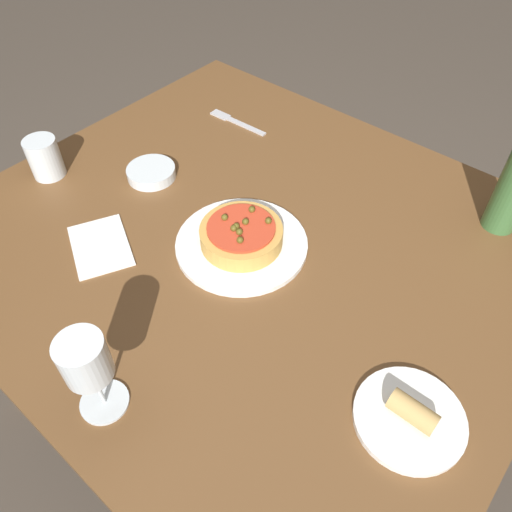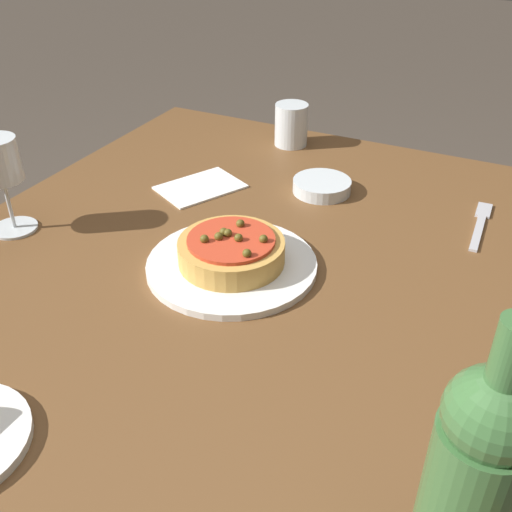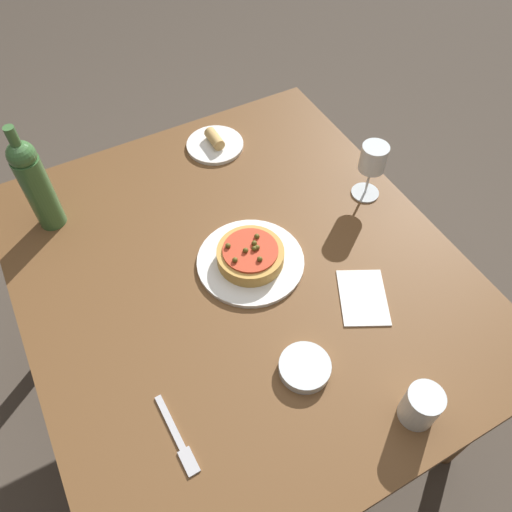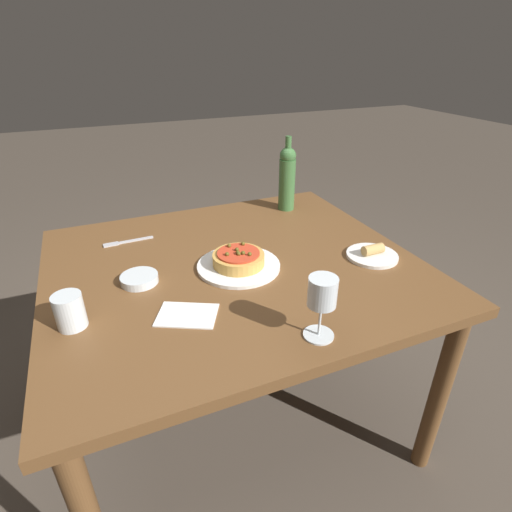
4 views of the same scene
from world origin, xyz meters
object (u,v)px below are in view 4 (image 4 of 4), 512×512
(side_bowl, at_px, (139,278))
(fork, at_px, (125,242))
(side_plate, at_px, (372,254))
(pizza, at_px, (238,258))
(water_cup, at_px, (70,311))
(wine_bottle, at_px, (287,177))
(wine_glass, at_px, (322,295))
(dinner_plate, at_px, (239,266))
(dining_table, at_px, (234,284))

(side_bowl, distance_m, fork, 0.30)
(side_bowl, distance_m, side_plate, 0.79)
(side_bowl, bearing_deg, side_plate, -11.11)
(side_bowl, bearing_deg, pizza, -6.58)
(water_cup, xyz_separation_m, side_bowl, (0.20, 0.16, -0.04))
(wine_bottle, bearing_deg, side_bowl, -151.91)
(fork, bearing_deg, side_plate, 147.81)
(wine_glass, height_order, side_plate, wine_glass)
(dinner_plate, bearing_deg, fork, 133.85)
(dining_table, bearing_deg, wine_glass, -81.05)
(pizza, bearing_deg, wine_glass, -81.07)
(water_cup, bearing_deg, wine_bottle, 30.59)
(dinner_plate, relative_size, wine_bottle, 0.86)
(dining_table, xyz_separation_m, fork, (-0.32, 0.31, 0.08))
(water_cup, bearing_deg, pizza, 13.07)
(wine_glass, bearing_deg, side_plate, 36.88)
(wine_glass, relative_size, wine_bottle, 0.54)
(fork, distance_m, side_plate, 0.90)
(side_bowl, xyz_separation_m, side_plate, (0.77, -0.15, -0.00))
(pizza, xyz_separation_m, wine_bottle, (0.38, 0.41, 0.11))
(dining_table, distance_m, side_plate, 0.49)
(dining_table, relative_size, pizza, 7.10)
(dinner_plate, height_order, fork, dinner_plate)
(dining_table, height_order, wine_glass, wine_glass)
(side_bowl, bearing_deg, wine_bottle, 28.09)
(dining_table, height_order, pizza, pizza)
(wine_glass, distance_m, side_bowl, 0.60)
(fork, bearing_deg, wine_glass, 115.61)
(wine_glass, bearing_deg, side_bowl, 130.71)
(wine_glass, xyz_separation_m, water_cup, (-0.58, 0.29, -0.08))
(dining_table, distance_m, wine_bottle, 0.59)
(dinner_plate, distance_m, pizza, 0.03)
(dining_table, relative_size, wine_bottle, 3.80)
(dinner_plate, xyz_separation_m, fork, (-0.33, 0.34, -0.00))
(wine_glass, height_order, side_bowl, wine_glass)
(wine_glass, relative_size, side_plate, 0.97)
(wine_bottle, bearing_deg, dinner_plate, -132.99)
(wine_bottle, height_order, side_bowl, wine_bottle)
(side_bowl, bearing_deg, fork, 91.50)
(dinner_plate, height_order, wine_bottle, wine_bottle)
(pizza, distance_m, side_plate, 0.47)
(water_cup, bearing_deg, side_plate, 0.26)
(side_bowl, height_order, side_plate, side_plate)
(water_cup, height_order, side_plate, water_cup)
(water_cup, bearing_deg, side_bowl, 38.58)
(dining_table, relative_size, wine_glass, 7.04)
(fork, bearing_deg, water_cup, 65.79)
(wine_bottle, relative_size, side_bowl, 2.76)
(dining_table, distance_m, water_cup, 0.55)
(wine_glass, bearing_deg, dining_table, 98.95)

